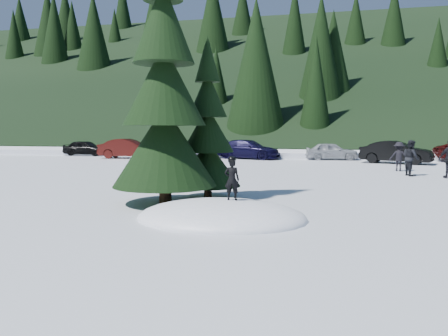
% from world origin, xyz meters
% --- Properties ---
extents(ground, '(200.00, 200.00, 0.00)m').
position_xyz_m(ground, '(0.00, 0.00, 0.00)').
color(ground, white).
rests_on(ground, ground).
extents(snow_mound, '(4.48, 3.52, 0.96)m').
position_xyz_m(snow_mound, '(0.00, 0.00, 0.00)').
color(snow_mound, white).
rests_on(snow_mound, ground).
extents(forest_hillside, '(200.00, 60.00, 25.00)m').
position_xyz_m(forest_hillside, '(0.00, 54.00, 12.50)').
color(forest_hillside, black).
rests_on(forest_hillside, ground).
extents(spruce_tall, '(3.20, 3.20, 8.60)m').
position_xyz_m(spruce_tall, '(-2.20, 1.80, 3.32)').
color(spruce_tall, black).
rests_on(spruce_tall, ground).
extents(spruce_short, '(2.20, 2.20, 5.37)m').
position_xyz_m(spruce_short, '(-1.20, 3.20, 2.10)').
color(spruce_short, black).
rests_on(spruce_short, ground).
extents(child_skier, '(0.40, 0.28, 1.07)m').
position_xyz_m(child_skier, '(0.25, 0.12, 1.01)').
color(child_skier, black).
rests_on(child_skier, snow_mound).
extents(adult_0, '(0.87, 1.00, 1.76)m').
position_xyz_m(adult_0, '(6.80, 11.87, 0.88)').
color(adult_0, black).
rests_on(adult_0, ground).
extents(adult_2, '(1.10, 0.74, 1.58)m').
position_xyz_m(adult_2, '(6.64, 14.22, 0.79)').
color(adult_2, black).
rests_on(adult_2, ground).
extents(car_0, '(3.83, 1.61, 1.29)m').
position_xyz_m(car_0, '(-16.87, 22.46, 0.65)').
color(car_0, black).
rests_on(car_0, ground).
extents(car_1, '(4.64, 1.94, 1.49)m').
position_xyz_m(car_1, '(-11.93, 20.23, 0.75)').
color(car_1, '#3B0E0A').
rests_on(car_1, ground).
extents(car_2, '(5.42, 2.63, 1.49)m').
position_xyz_m(car_2, '(-8.11, 20.13, 0.74)').
color(car_2, '#55565D').
rests_on(car_2, ground).
extents(car_3, '(5.32, 3.29, 1.44)m').
position_xyz_m(car_3, '(-2.87, 21.66, 0.72)').
color(car_3, black).
rests_on(car_3, ground).
extents(car_4, '(3.86, 1.81, 1.28)m').
position_xyz_m(car_4, '(3.25, 21.97, 0.64)').
color(car_4, '#A1A5A9').
rests_on(car_4, ground).
extents(car_5, '(4.77, 2.98, 1.48)m').
position_xyz_m(car_5, '(7.32, 19.49, 0.74)').
color(car_5, black).
rests_on(car_5, ground).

